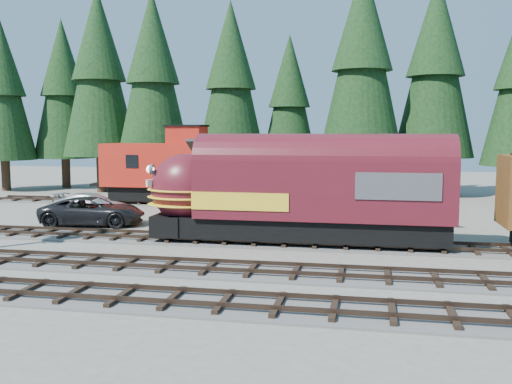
% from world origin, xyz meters
% --- Properties ---
extents(ground, '(120.00, 120.00, 0.00)m').
position_xyz_m(ground, '(0.00, 0.00, 0.00)').
color(ground, '#6B665B').
rests_on(ground, ground).
extents(track_siding, '(68.00, 3.20, 0.33)m').
position_xyz_m(track_siding, '(10.00, 4.00, 0.06)').
color(track_siding, '#4C4947').
rests_on(track_siding, ground).
extents(track_spur, '(32.00, 3.20, 0.33)m').
position_xyz_m(track_spur, '(-10.00, 18.00, 0.06)').
color(track_spur, '#4C4947').
rests_on(track_spur, ground).
extents(depot, '(12.80, 7.00, 5.30)m').
position_xyz_m(depot, '(-0.00, 10.50, 2.96)').
color(depot, gold).
rests_on(depot, ground).
extents(conifer_backdrop, '(80.26, 21.07, 17.35)m').
position_xyz_m(conifer_backdrop, '(4.05, 24.86, 10.33)').
color(conifer_backdrop, black).
rests_on(conifer_backdrop, ground).
extents(locomotive, '(15.56, 3.09, 4.23)m').
position_xyz_m(locomotive, '(0.12, 4.00, 2.48)').
color(locomotive, black).
rests_on(locomotive, ground).
extents(caboose, '(11.07, 3.21, 5.75)m').
position_xyz_m(caboose, '(-10.85, 18.00, 2.82)').
color(caboose, black).
rests_on(caboose, ground).
extents(pickup_truck_a, '(6.60, 3.85, 1.73)m').
position_xyz_m(pickup_truck_a, '(-12.48, 7.60, 0.86)').
color(pickup_truck_a, black).
rests_on(pickup_truck_a, ground).
extents(pickup_truck_b, '(5.43, 2.52, 1.53)m').
position_xyz_m(pickup_truck_b, '(-14.33, 11.14, 0.77)').
color(pickup_truck_b, '#B0B3B8').
rests_on(pickup_truck_b, ground).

